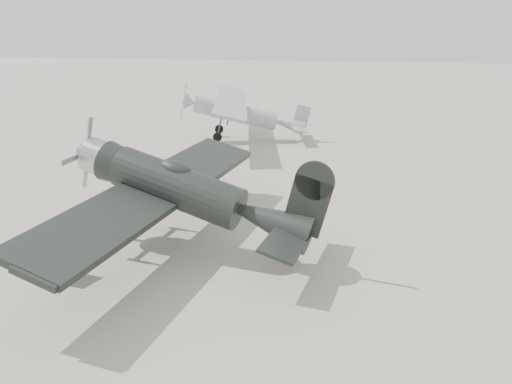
% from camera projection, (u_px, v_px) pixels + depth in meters
% --- Properties ---
extents(ground, '(160.00, 160.00, 0.00)m').
position_uv_depth(ground, '(293.00, 229.00, 21.18)').
color(ground, '#A7A294').
rests_on(ground, ground).
extents(lowwing_monoplane, '(10.03, 13.90, 4.46)m').
position_uv_depth(lowwing_monoplane, '(189.00, 192.00, 18.55)').
color(lowwing_monoplane, black).
rests_on(lowwing_monoplane, ground).
extents(highwing_monoplane, '(9.01, 12.63, 3.56)m').
position_uv_depth(highwing_monoplane, '(241.00, 110.00, 35.19)').
color(highwing_monoplane, '#A3A5A8').
rests_on(highwing_monoplane, ground).
extents(sign_board, '(0.40, 0.85, 1.30)m').
position_uv_depth(sign_board, '(66.00, 258.00, 17.00)').
color(sign_board, '#333333').
rests_on(sign_board, ground).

